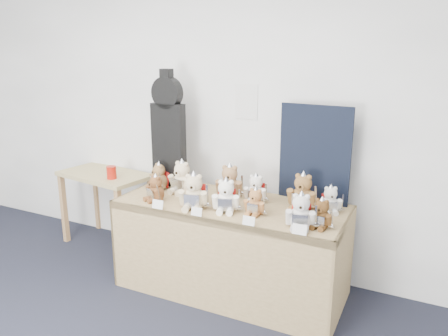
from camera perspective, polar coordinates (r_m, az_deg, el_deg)
The scene contains 22 objects.
room_shell at distance 3.80m, azimuth 2.91°, elevation 8.64°, with size 6.00×6.00×6.00m.
display_table at distance 3.48m, azimuth 0.38°, elevation -7.52°, with size 1.84×0.79×0.76m.
side_table at distance 4.53m, azimuth -15.23°, elevation -2.17°, with size 0.97×0.63×0.76m.
guitar_case at distance 3.87m, azimuth -7.28°, elevation 4.96°, with size 0.31×0.10×1.03m.
navy_board at distance 3.51m, azimuth 11.72°, elevation 1.79°, with size 0.58×0.02×0.78m, color black.
red_cup at distance 4.26m, azimuth -14.48°, elevation -0.57°, with size 0.09×0.09×0.12m, color #AB170B.
teddy_front_far_left at distance 3.56m, azimuth -8.96°, elevation -2.75°, with size 0.19×0.19×0.24m.
teddy_front_left at distance 3.34m, azimuth -3.97°, elevation -3.27°, with size 0.26×0.24×0.31m.
teddy_front_centre at distance 3.28m, azimuth 0.26°, elevation -3.82°, with size 0.24×0.22×0.28m.
teddy_front_right at distance 3.24m, azimuth 4.10°, elevation -4.53°, with size 0.18×0.15×0.23m.
teddy_front_far_right at distance 3.02m, azimuth 9.99°, elevation -5.76°, with size 0.23×0.21×0.28m.
teddy_front_end at distance 3.06m, azimuth 12.57°, elevation -5.95°, with size 0.19×0.16×0.23m.
teddy_back_left at distance 3.73m, azimuth -5.55°, elevation -1.36°, with size 0.26×0.22×0.31m.
teddy_back_centre_left at distance 3.60m, azimuth 0.72°, elevation -1.92°, with size 0.26×0.23×0.31m.
teddy_back_centre_right at distance 3.50m, azimuth 4.16°, elevation -2.83°, with size 0.21×0.18×0.25m.
teddy_back_right at distance 3.39m, azimuth 10.20°, elevation -3.20°, with size 0.25×0.20×0.31m.
teddy_back_end at distance 3.36m, azimuth 13.71°, elevation -4.17°, with size 0.19×0.18×0.23m.
teddy_back_far_left at distance 3.87m, azimuth -8.51°, elevation -1.20°, with size 0.21×0.21×0.26m.
entry_card_a at distance 3.39m, azimuth -8.65°, elevation -4.72°, with size 0.10×0.00×0.07m, color silver.
entry_card_b at distance 3.22m, azimuth -3.60°, elevation -5.71°, with size 0.09×0.00×0.06m, color silver.
entry_card_c at distance 3.05m, azimuth 3.25°, elevation -6.91°, with size 0.09×0.00×0.06m, color silver.
entry_card_d at distance 2.94m, azimuth 9.84°, elevation -7.92°, with size 0.10×0.00×0.07m, color silver.
Camera 1 is at (1.99, -0.96, 1.93)m, focal length 35.00 mm.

